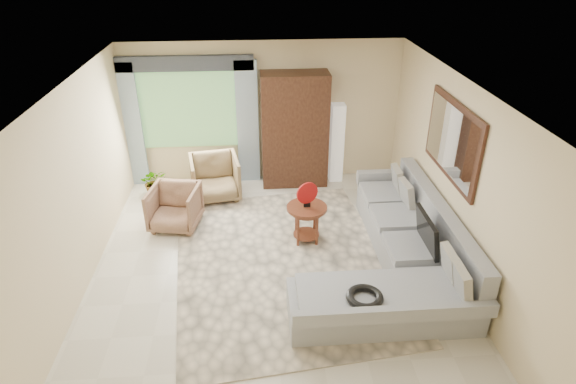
{
  "coord_description": "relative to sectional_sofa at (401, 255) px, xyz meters",
  "views": [
    {
      "loc": [
        -0.19,
        -5.49,
        4.18
      ],
      "look_at": [
        0.25,
        0.35,
        1.05
      ],
      "focal_mm": 30.0,
      "sensor_mm": 36.0,
      "label": 1
    }
  ],
  "objects": [
    {
      "name": "potted_plant",
      "position": [
        -3.81,
        2.59,
        -0.03
      ],
      "size": [
        0.54,
        0.5,
        0.5
      ],
      "primitive_type": "imported",
      "rotation": [
        0.0,
        0.0,
        0.28
      ],
      "color": "#999999",
      "rests_on": "ground"
    },
    {
      "name": "curtain_left",
      "position": [
        -4.18,
        3.06,
        0.87
      ],
      "size": [
        0.4,
        0.08,
        2.3
      ],
      "primitive_type": "cube",
      "color": "#9EB7CC",
      "rests_on": "ground"
    },
    {
      "name": "garden_hose",
      "position": [
        -0.78,
        -1.13,
        0.26
      ],
      "size": [
        0.43,
        0.43,
        0.09
      ],
      "primitive_type": "torus",
      "color": "black",
      "rests_on": "sectional_sofa"
    },
    {
      "name": "sectional_sofa",
      "position": [
        0.0,
        0.0,
        0.0
      ],
      "size": [
        2.3,
        3.46,
        0.9
      ],
      "color": "#979A9F",
      "rests_on": "ground"
    },
    {
      "name": "ground",
      "position": [
        -1.78,
        0.18,
        -0.28
      ],
      "size": [
        6.0,
        6.0,
        0.0
      ],
      "primitive_type": "plane",
      "color": "silver",
      "rests_on": "ground"
    },
    {
      "name": "curtain_right",
      "position": [
        -2.08,
        3.06,
        0.87
      ],
      "size": [
        0.4,
        0.08,
        2.3
      ],
      "primitive_type": "cube",
      "color": "#9EB7CC",
      "rests_on": "ground"
    },
    {
      "name": "armoire",
      "position": [
        -1.23,
        2.9,
        0.77
      ],
      "size": [
        1.2,
        0.55,
        2.1
      ],
      "primitive_type": "cube",
      "color": "black",
      "rests_on": "ground"
    },
    {
      "name": "red_disc",
      "position": [
        -1.22,
        0.87,
        0.56
      ],
      "size": [
        0.33,
        0.14,
        0.34
      ],
      "primitive_type": "cylinder",
      "rotation": [
        1.57,
        0.0,
        0.35
      ],
      "color": "#9F100F",
      "rests_on": "coffee_table"
    },
    {
      "name": "floor_lamp",
      "position": [
        -0.43,
        2.96,
        0.47
      ],
      "size": [
        0.24,
        0.24,
        1.5
      ],
      "primitive_type": "cube",
      "color": "silver",
      "rests_on": "ground"
    },
    {
      "name": "area_rug",
      "position": [
        -1.62,
        0.35,
        -0.27
      ],
      "size": [
        3.44,
        4.32,
        0.02
      ],
      "primitive_type": "cube",
      "rotation": [
        0.0,
        0.0,
        0.12
      ],
      "color": "beige",
      "rests_on": "ground"
    },
    {
      "name": "wall_mirror",
      "position": [
        0.68,
        0.53,
        1.47
      ],
      "size": [
        0.05,
        1.7,
        1.05
      ],
      "color": "black",
      "rests_on": "wall_right"
    },
    {
      "name": "tv_screen",
      "position": [
        0.27,
        -0.11,
        0.44
      ],
      "size": [
        0.14,
        0.74,
        0.48
      ],
      "primitive_type": "cube",
      "rotation": [
        0.0,
        -0.17,
        0.0
      ],
      "color": "black",
      "rests_on": "sectional_sofa"
    },
    {
      "name": "window",
      "position": [
        -3.13,
        3.15,
        1.12
      ],
      "size": [
        1.8,
        0.04,
        1.4
      ],
      "primitive_type": "cube",
      "color": "#669E59",
      "rests_on": "wall_back"
    },
    {
      "name": "armchair_left",
      "position": [
        -3.28,
        1.45,
        0.06
      ],
      "size": [
        0.87,
        0.88,
        0.69
      ],
      "primitive_type": "imported",
      "rotation": [
        0.0,
        0.0,
        -0.18
      ],
      "color": "#9D6F55",
      "rests_on": "ground"
    },
    {
      "name": "valance",
      "position": [
        -3.13,
        3.08,
        1.97
      ],
      "size": [
        2.4,
        0.12,
        0.26
      ],
      "primitive_type": "cube",
      "color": "#1E232D",
      "rests_on": "wall_back"
    },
    {
      "name": "armchair_right",
      "position": [
        -2.69,
        2.4,
        0.1
      ],
      "size": [
        0.95,
        0.97,
        0.77
      ],
      "primitive_type": "imported",
      "rotation": [
        0.0,
        0.0,
        0.17
      ],
      "color": "olive",
      "rests_on": "ground"
    },
    {
      "name": "coffee_table",
      "position": [
        -1.22,
        0.87,
        0.04
      ],
      "size": [
        0.61,
        0.61,
        0.61
      ],
      "rotation": [
        0.0,
        0.0,
        0.03
      ],
      "color": "#532616",
      "rests_on": "ground"
    }
  ]
}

